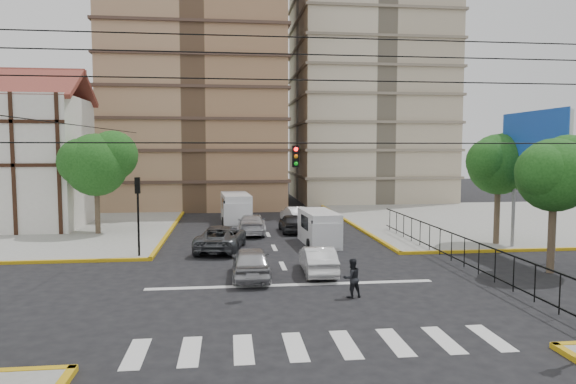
{
  "coord_description": "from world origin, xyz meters",
  "views": [
    {
      "loc": [
        -2.82,
        -21.29,
        6.1
      ],
      "look_at": [
        0.11,
        3.66,
        4.0
      ],
      "focal_mm": 32.0,
      "sensor_mm": 36.0,
      "label": 1
    }
  ],
  "objects": [
    {
      "name": "sidewalk_nw",
      "position": [
        -20.0,
        20.0,
        0.07
      ],
      "size": [
        26.0,
        26.0,
        0.15
      ],
      "primitive_type": "cube",
      "color": "gray",
      "rests_on": "ground"
    },
    {
      "name": "car_silver_front_left",
      "position": [
        -1.76,
        2.69,
        0.76
      ],
      "size": [
        1.86,
        4.51,
        1.53
      ],
      "primitive_type": "imported",
      "rotation": [
        0.0,
        0.0,
        3.13
      ],
      "color": "#A6A6AA",
      "rests_on": "ground"
    },
    {
      "name": "car_white_front_right",
      "position": [
        1.53,
        3.13,
        0.69
      ],
      "size": [
        1.59,
        4.23,
        1.38
      ],
      "primitive_type": "imported",
      "rotation": [
        0.0,
        0.0,
        3.11
      ],
      "color": "silver",
      "rests_on": "ground"
    },
    {
      "name": "park_fence",
      "position": [
        9.0,
        4.5,
        0.0
      ],
      "size": [
        0.1,
        22.5,
        1.66
      ],
      "primitive_type": null,
      "color": "black",
      "rests_on": "ground"
    },
    {
      "name": "van_right_lane",
      "position": [
        2.96,
        10.6,
        1.04
      ],
      "size": [
        2.15,
        4.86,
        2.14
      ],
      "rotation": [
        0.0,
        0.0,
        0.06
      ],
      "color": "silver",
      "rests_on": "ground"
    },
    {
      "name": "car_grey_mid_left",
      "position": [
        -3.26,
        9.6,
        0.76
      ],
      "size": [
        3.37,
        5.83,
        1.53
      ],
      "primitive_type": "imported",
      "rotation": [
        0.0,
        0.0,
        2.98
      ],
      "color": "#505357",
      "rests_on": "ground"
    },
    {
      "name": "crosswalk_stripes",
      "position": [
        0.0,
        -6.0,
        0.01
      ],
      "size": [
        12.0,
        2.4,
        0.01
      ],
      "primitive_type": "cube",
      "color": "silver",
      "rests_on": "ground"
    },
    {
      "name": "tree_park_c",
      "position": [
        14.09,
        9.01,
        5.34
      ],
      "size": [
        4.65,
        3.8,
        7.25
      ],
      "color": "#473828",
      "rests_on": "ground"
    },
    {
      "name": "tree_tudor",
      "position": [
        -11.9,
        16.01,
        5.22
      ],
      "size": [
        5.39,
        4.4,
        7.43
      ],
      "color": "#473828",
      "rests_on": "ground"
    },
    {
      "name": "traffic_light_nw",
      "position": [
        -7.8,
        7.8,
        3.11
      ],
      "size": [
        0.28,
        0.22,
        4.4
      ],
      "color": "black",
      "rests_on": "ground"
    },
    {
      "name": "car_silver_rear_left",
      "position": [
        -1.16,
        15.34,
        0.71
      ],
      "size": [
        2.21,
        5.01,
        1.43
      ],
      "primitive_type": "imported",
      "rotation": [
        0.0,
        0.0,
        3.1
      ],
      "color": "silver",
      "rests_on": "ground"
    },
    {
      "name": "car_darkgrey_mid_right",
      "position": [
        1.81,
        15.79,
        0.69
      ],
      "size": [
        1.7,
        4.08,
        1.38
      ],
      "primitive_type": "imported",
      "rotation": [
        0.0,
        0.0,
        3.16
      ],
      "color": "#252527",
      "rests_on": "ground"
    },
    {
      "name": "tudor_building",
      "position": [
        -19.0,
        20.0,
        5.25
      ],
      "size": [
        10.8,
        8.05,
        12.23
      ],
      "color": "silver",
      "rests_on": "ground"
    },
    {
      "name": "traffic_light_hanging",
      "position": [
        0.0,
        -2.04,
        5.9
      ],
      "size": [
        18.0,
        9.12,
        0.92
      ],
      "color": "black",
      "rests_on": "ground"
    },
    {
      "name": "stop_line",
      "position": [
        0.0,
        1.2,
        0.01
      ],
      "size": [
        13.0,
        0.4,
        0.01
      ],
      "primitive_type": "cube",
      "color": "silver",
      "rests_on": "ground"
    },
    {
      "name": "car_white_rear_right",
      "position": [
        2.63,
        20.42,
        0.69
      ],
      "size": [
        2.08,
        4.38,
        1.39
      ],
      "primitive_type": "imported",
      "rotation": [
        0.0,
        0.0,
        3.29
      ],
      "color": "white",
      "rests_on": "ground"
    },
    {
      "name": "sidewalk_ne",
      "position": [
        20.0,
        20.0,
        0.07
      ],
      "size": [
        26.0,
        26.0,
        0.15
      ],
      "primitive_type": "cube",
      "color": "gray",
      "rests_on": "ground"
    },
    {
      "name": "billboard",
      "position": [
        14.45,
        6.0,
        6.0
      ],
      "size": [
        0.36,
        6.2,
        8.1
      ],
      "color": "slate",
      "rests_on": "ground"
    },
    {
      "name": "van_left_lane",
      "position": [
        -2.19,
        20.66,
        1.19
      ],
      "size": [
        2.52,
        5.57,
        2.45
      ],
      "rotation": [
        0.0,
        0.0,
        0.08
      ],
      "color": "silver",
      "rests_on": "ground"
    },
    {
      "name": "pedestrian_crosswalk",
      "position": [
        2.21,
        -1.0,
        0.81
      ],
      "size": [
        0.92,
        0.8,
        1.63
      ],
      "primitive_type": "imported",
      "rotation": [
        0.0,
        0.0,
        3.4
      ],
      "color": "black",
      "rests_on": "ground"
    },
    {
      "name": "ground",
      "position": [
        0.0,
        0.0,
        0.0
      ],
      "size": [
        160.0,
        160.0,
        0.0
      ],
      "primitive_type": "plane",
      "color": "black",
      "rests_on": "ground"
    },
    {
      "name": "tree_park_a",
      "position": [
        13.08,
        2.01,
        5.01
      ],
      "size": [
        4.41,
        3.6,
        6.83
      ],
      "color": "#473828",
      "rests_on": "ground"
    }
  ]
}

